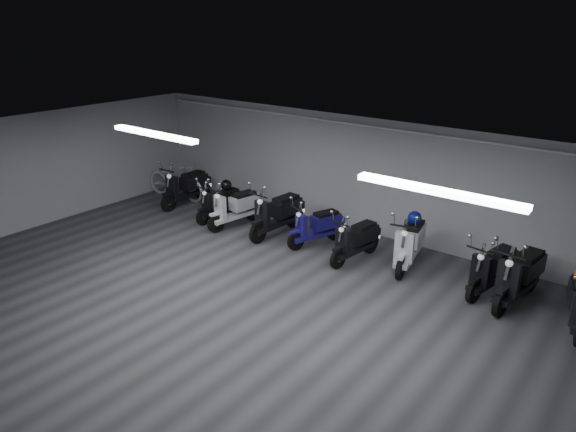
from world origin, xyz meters
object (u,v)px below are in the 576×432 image
Objects in this scene: scooter_7 at (493,261)px; helmet_0 at (226,185)px; scooter_2 at (235,201)px; scooter_0 at (185,181)px; scooter_3 at (277,207)px; scooter_8 at (521,267)px; helmet_2 at (415,218)px; scooter_5 at (356,234)px; scooter_6 at (410,236)px; scooter_4 at (316,220)px; bicycle at (175,176)px; scooter_1 at (220,198)px.

scooter_7 reaches higher than helmet_0.
scooter_2 is 1.01× the size of scooter_7.
scooter_3 reaches higher than scooter_0.
scooter_0 is 0.96× the size of scooter_8.
scooter_0 is at bearing -172.01° from scooter_8.
scooter_8 is 6.76× the size of helmet_2.
scooter_2 reaches higher than scooter_5.
scooter_6 is at bearing 2.79° from helmet_0.
scooter_4 is 2.21m from scooter_6.
bicycle reaches higher than helmet_2.
scooter_3 is 0.99× the size of scooter_8.
scooter_7 is 6.20× the size of helmet_0.
scooter_3 is 1.10× the size of scooter_7.
scooter_6 is at bearing -78.42° from helmet_2.
scooter_0 is at bearing -179.18° from scooter_2.
helmet_0 is 5.02m from helmet_2.
bicycle is 7.19× the size of helmet_0.
scooter_2 reaches higher than scooter_1.
scooter_2 is 0.91× the size of scooter_8.
scooter_1 is 0.36m from helmet_0.
helmet_0 is at bearing -171.93° from scooter_8.
scooter_4 is 2.86m from helmet_0.
helmet_2 is (-2.29, 0.43, 0.28)m from scooter_8.
scooter_3 is 1.78m from helmet_0.
scooter_6 is (6.63, 0.25, -0.00)m from scooter_0.
bicycle is (-2.25, 0.47, 0.06)m from scooter_1.
scooter_2 reaches higher than bicycle.
scooter_0 is at bearing 179.46° from scooter_1.
scooter_6 is at bearing 1.87° from scooter_0.
scooter_7 is at bearing 7.34° from scooter_3.
scooter_2 is at bearing -152.27° from scooter_4.
helmet_2 is (1.00, 0.69, 0.39)m from scooter_5.
bicycle reaches higher than scooter_7.
scooter_5 is 1.27m from helmet_2.
scooter_0 reaches higher than helmet_0.
scooter_2 is at bearing -170.17° from scooter_5.
scooter_2 is 0.70m from helmet_0.
scooter_1 is 5.59× the size of helmet_2.
scooter_6 is (5.07, 0.47, 0.10)m from scooter_1.
bicycle reaches higher than scooter_1.
scooter_4 is 5.79× the size of helmet_0.
scooter_3 reaches higher than scooter_2.
scooter_7 is (3.92, 0.21, 0.04)m from scooter_4.
scooter_7 is at bearing 0.99° from scooter_0.
helmet_2 is (3.22, 0.61, 0.29)m from scooter_3.
helmet_0 is (-3.99, 0.18, 0.27)m from scooter_5.
scooter_0 reaches higher than scooter_5.
scooter_6 is 7.33m from bicycle.
scooter_3 is 2.23m from scooter_5.
scooter_7 is 9.05m from bicycle.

